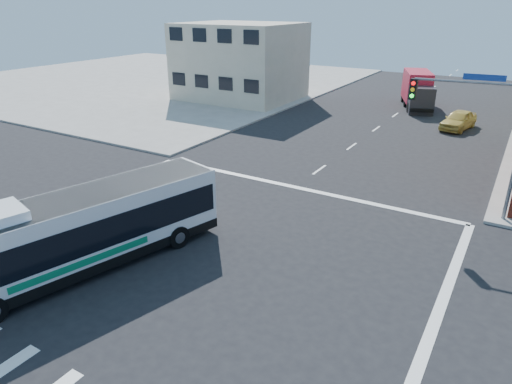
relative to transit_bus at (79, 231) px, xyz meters
The scene contains 7 objects.
ground 4.72m from the transit_bus, 39.65° to the left, with size 120.00×120.00×0.00m, color black.
sidewalk_nw 49.31m from the transit_bus, 129.90° to the left, with size 50.00×50.00×0.15m, color gray.
building_west 35.58m from the transit_bus, 112.57° to the left, with size 12.06×10.06×8.00m.
signal_mast_ne 18.61m from the transit_bus, 47.12° to the left, with size 7.91×1.13×8.07m.
transit_bus is the anchor object (origin of this frame).
box_truck 38.55m from the transit_bus, 83.70° to the left, with size 4.81×8.08×3.50m.
parked_car 32.70m from the transit_bus, 73.42° to the left, with size 1.86×4.63×1.58m, color gold.
Camera 1 is at (10.76, -12.88, 10.03)m, focal length 32.00 mm.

